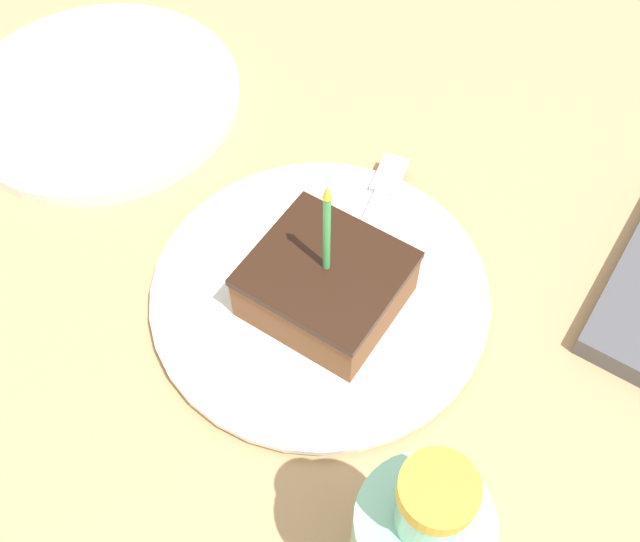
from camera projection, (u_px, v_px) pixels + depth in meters
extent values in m
cube|color=tan|center=(335.00, 329.00, 0.63)|extent=(2.40, 2.40, 0.04)
cylinder|color=white|center=(320.00, 293.00, 0.61)|extent=(0.26, 0.26, 0.02)
cylinder|color=white|center=(320.00, 291.00, 0.61)|extent=(0.28, 0.28, 0.01)
cube|color=brown|center=(324.00, 290.00, 0.58)|extent=(0.11, 0.10, 0.04)
cube|color=black|center=(324.00, 272.00, 0.56)|extent=(0.11, 0.10, 0.01)
cylinder|color=#4CBF66|center=(324.00, 238.00, 0.52)|extent=(0.01, 0.01, 0.08)
cone|color=yellow|center=(324.00, 195.00, 0.49)|extent=(0.01, 0.01, 0.01)
cube|color=silver|center=(352.00, 257.00, 0.62)|extent=(0.04, 0.15, 0.00)
cube|color=silver|center=(390.00, 175.00, 0.67)|extent=(0.03, 0.05, 0.00)
cylinder|color=#8CD1B2|center=(431.00, 509.00, 0.36)|extent=(0.03, 0.03, 0.04)
cylinder|color=gold|center=(438.00, 491.00, 0.33)|extent=(0.04, 0.04, 0.01)
cylinder|color=white|center=(101.00, 96.00, 0.75)|extent=(0.28, 0.28, 0.01)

